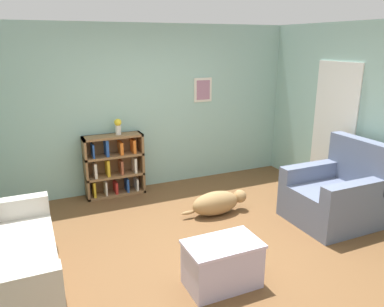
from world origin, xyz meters
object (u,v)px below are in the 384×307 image
Objects in this scene: recliner_chair at (336,195)px; coffee_table at (222,263)px; dog at (217,203)px; bookshelf at (114,165)px; couch at (6,264)px; vase at (118,126)px.

recliner_chair reaches higher than coffee_table.
recliner_chair is 1.59m from dog.
recliner_chair is (2.49, -2.12, -0.10)m from bookshelf.
bookshelf is 2.79m from coffee_table.
coffee_table is at bearing -21.07° from couch.
bookshelf reaches higher than couch.
dog is (-1.35, 0.81, -0.20)m from recliner_chair.
recliner_chair is at bearing -1.73° from couch.
bookshelf is at bearing 98.91° from coffee_table.
couch is at bearing 158.93° from coffee_table.
vase reaches higher than coffee_table.
recliner_chair is at bearing -41.27° from vase.
couch is at bearing -165.31° from dog.
bookshelf reaches higher than coffee_table.
bookshelf is (1.50, 2.00, 0.17)m from couch.
coffee_table is 2.97× the size of vase.
dog is (2.63, 0.69, -0.13)m from couch.
couch is at bearing -126.85° from bookshelf.
bookshelf is at bearing 53.15° from couch.
vase reaches higher than bookshelf.
recliner_chair is 1.50× the size of coffee_table.
couch is 1.78× the size of bookshelf.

